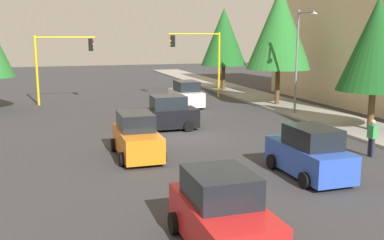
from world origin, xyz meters
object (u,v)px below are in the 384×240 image
at_px(pedestrian_crossing, 372,137).
at_px(traffic_signal_far_right, 61,56).
at_px(car_black, 166,114).
at_px(car_blue, 309,154).
at_px(traffic_signal_far_left, 199,52).
at_px(tree_roadside_mid, 279,28).
at_px(tree_roadside_near, 376,44).
at_px(street_lamp_curbside, 300,51).
at_px(tree_roadside_far, 224,37).
at_px(car_white, 186,95).
at_px(car_orange, 136,137).
at_px(car_red, 222,214).

bearing_deg(pedestrian_crossing, traffic_signal_far_right, -148.19).
distance_m(car_black, car_blue, 10.48).
bearing_deg(car_black, traffic_signal_far_right, -156.02).
relative_size(traffic_signal_far_left, car_blue, 1.40).
relative_size(tree_roadside_mid, tree_roadside_near, 1.20).
distance_m(traffic_signal_far_left, tree_roadside_near, 16.73).
bearing_deg(street_lamp_curbside, tree_roadside_far, 178.81).
bearing_deg(car_white, traffic_signal_far_right, -114.94).
height_order(tree_roadside_mid, car_white, tree_roadside_mid).
height_order(tree_roadside_far, car_orange, tree_roadside_far).
distance_m(traffic_signal_far_left, pedestrian_crossing, 20.65).
distance_m(car_black, car_white, 8.63).
distance_m(tree_roadside_far, car_white, 11.13).
relative_size(traffic_signal_far_right, tree_roadside_mid, 0.60).
bearing_deg(car_blue, car_orange, -129.82).
height_order(traffic_signal_far_right, car_blue, traffic_signal_far_right).
height_order(traffic_signal_far_left, car_blue, traffic_signal_far_left).
relative_size(car_blue, pedestrian_crossing, 2.35).
bearing_deg(car_black, car_white, 155.58).
relative_size(traffic_signal_far_left, car_red, 1.48).
bearing_deg(car_white, car_orange, -25.62).
xyz_separation_m(street_lamp_curbside, tree_roadside_near, (5.61, 1.30, 0.52)).
relative_size(tree_roadside_far, tree_roadside_near, 1.07).
relative_size(traffic_signal_far_right, car_white, 1.32).
xyz_separation_m(tree_roadside_far, tree_roadside_mid, (10.00, 0.50, 0.66)).
distance_m(traffic_signal_far_left, tree_roadside_far, 5.66).
xyz_separation_m(car_orange, car_red, (9.29, 0.45, 0.00)).
xyz_separation_m(street_lamp_curbside, car_black, (1.61, -9.51, -3.45)).
height_order(traffic_signal_far_left, tree_roadside_near, tree_roadside_near).
distance_m(car_orange, car_red, 9.31).
xyz_separation_m(traffic_signal_far_right, tree_roadside_far, (-4.00, 15.15, 1.41)).
distance_m(car_blue, pedestrian_crossing, 4.50).
height_order(car_black, car_white, same).
bearing_deg(traffic_signal_far_left, car_orange, -26.81).
xyz_separation_m(traffic_signal_far_right, tree_roadside_near, (16.00, 16.15, 1.07)).
bearing_deg(tree_roadside_mid, car_blue, -24.23).
relative_size(traffic_signal_far_right, pedestrian_crossing, 3.15).
relative_size(car_red, pedestrian_crossing, 2.23).
xyz_separation_m(tree_roadside_far, tree_roadside_near, (20.00, 1.00, -0.34)).
height_order(tree_roadside_near, pedestrian_crossing, tree_roadside_near).
bearing_deg(tree_roadside_far, tree_roadside_near, 2.86).
relative_size(traffic_signal_far_left, street_lamp_curbside, 0.80).
height_order(car_black, car_blue, same).
bearing_deg(tree_roadside_mid, car_orange, -49.29).
xyz_separation_m(car_black, pedestrian_crossing, (8.38, 7.31, 0.01)).
height_order(street_lamp_curbside, car_black, street_lamp_curbside).
relative_size(tree_roadside_far, car_white, 1.96).
relative_size(traffic_signal_far_right, tree_roadside_far, 0.67).
relative_size(street_lamp_curbside, car_blue, 1.75).
height_order(traffic_signal_far_left, street_lamp_curbside, street_lamp_curbside).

